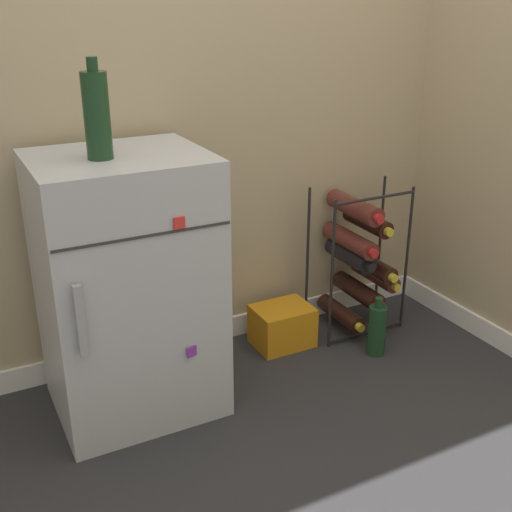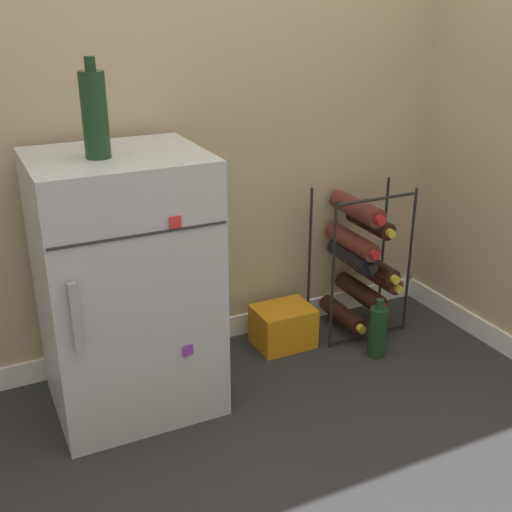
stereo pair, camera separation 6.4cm
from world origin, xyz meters
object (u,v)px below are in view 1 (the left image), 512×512
at_px(soda_box, 282,326).
at_px(fridge_top_bottle, 97,115).
at_px(loose_bottle_floor, 377,330).
at_px(mini_fridge, 128,287).
at_px(wine_rack, 358,258).

relative_size(soda_box, fridge_top_bottle, 0.80).
bearing_deg(loose_bottle_floor, mini_fridge, 172.33).
height_order(mini_fridge, loose_bottle_floor, mini_fridge).
distance_m(wine_rack, fridge_top_bottle, 1.28).
bearing_deg(fridge_top_bottle, soda_box, 10.98).
bearing_deg(loose_bottle_floor, fridge_top_bottle, 174.26).
bearing_deg(mini_fridge, soda_box, 9.65).
relative_size(wine_rack, soda_box, 2.70).
height_order(fridge_top_bottle, loose_bottle_floor, fridge_top_bottle).
height_order(mini_fridge, fridge_top_bottle, fridge_top_bottle).
height_order(mini_fridge, wine_rack, mini_fridge).
bearing_deg(soda_box, mini_fridge, -170.35).
distance_m(mini_fridge, loose_bottle_floor, 1.02).
xyz_separation_m(mini_fridge, fridge_top_bottle, (-0.06, -0.03, 0.58)).
xyz_separation_m(wine_rack, fridge_top_bottle, (-1.07, -0.12, 0.70)).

